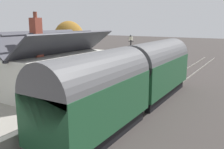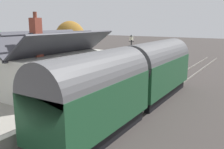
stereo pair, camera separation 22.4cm
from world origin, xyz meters
The scene contains 15 objects.
ground_plane centered at (0.00, 0.00, 0.00)m, with size 160.00×160.00×0.00m, color #383330.
platform centered at (0.00, 3.78, 0.48)m, with size 32.00×5.57×0.95m, color gray.
platform_edge_coping centered at (0.00, 1.18, 0.96)m, with size 32.00×0.36×0.02m, color beige.
rail_near centered at (0.00, -1.62, 0.07)m, with size 52.00×0.08×0.14m, color gray.
rail_far centered at (0.00, -0.18, 0.07)m, with size 52.00×0.08×0.14m, color gray.
train centered at (-2.22, -0.90, 2.21)m, with size 16.11×2.73×4.32m.
station_building centered at (-3.70, 4.45, 2.40)m, with size 8.20×4.13×5.40m.
bench_mid_platform centered at (5.06, 3.04, 1.43)m, with size 1.42×0.49×0.88m.
planter_bench_right centered at (11.32, 4.89, 1.25)m, with size 0.71×0.32×0.63m.
planter_edge_near centered at (2.32, 3.60, 1.26)m, with size 1.04×0.32×0.65m.
planter_by_door centered at (10.01, 4.66, 1.42)m, with size 0.52×0.52×0.87m.
planter_edge_far centered at (2.76, 4.91, 1.26)m, with size 1.01×0.32×0.65m.
lamp_post_platform centered at (2.55, 1.79, 3.56)m, with size 0.32×0.50×3.75m.
station_sign_board centered at (8.54, 1.66, 2.14)m, with size 0.96×0.06×1.57m.
tree_far_right centered at (4.63, 10.41, 3.89)m, with size 3.22×3.50×5.87m.
Camera 2 is at (-16.03, -7.74, 5.71)m, focal length 39.24 mm.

